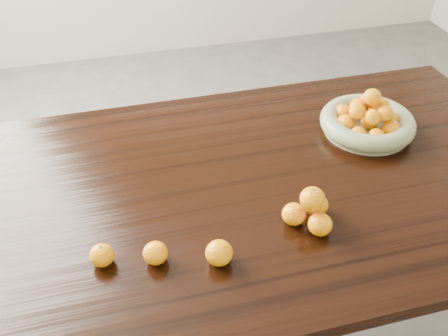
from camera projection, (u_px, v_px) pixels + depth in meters
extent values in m
cube|color=black|center=(218.00, 192.00, 1.41)|extent=(2.00, 1.00, 0.04)
cube|color=black|center=(403.00, 158.00, 2.15)|extent=(0.08, 0.08, 0.71)
cylinder|color=gray|center=(366.00, 130.00, 1.61)|extent=(0.27, 0.27, 0.01)
torus|color=gray|center=(367.00, 122.00, 1.59)|extent=(0.30, 0.30, 0.06)
ellipsoid|color=orange|center=(391.00, 120.00, 1.59)|extent=(0.05, 0.05, 0.05)
ellipsoid|color=orange|center=(377.00, 110.00, 1.64)|extent=(0.06, 0.06, 0.05)
ellipsoid|color=orange|center=(359.00, 109.00, 1.65)|extent=(0.05, 0.05, 0.05)
ellipsoid|color=orange|center=(343.00, 113.00, 1.62)|extent=(0.06, 0.06, 0.05)
ellipsoid|color=orange|center=(345.00, 123.00, 1.57)|extent=(0.06, 0.06, 0.05)
ellipsoid|color=orange|center=(358.00, 134.00, 1.53)|extent=(0.05, 0.05, 0.05)
ellipsoid|color=orange|center=(376.00, 136.00, 1.52)|extent=(0.05, 0.05, 0.05)
ellipsoid|color=orange|center=(391.00, 129.00, 1.55)|extent=(0.06, 0.06, 0.05)
ellipsoid|color=orange|center=(369.00, 122.00, 1.58)|extent=(0.05, 0.05, 0.05)
ellipsoid|color=orange|center=(380.00, 106.00, 1.58)|extent=(0.06, 0.06, 0.05)
ellipsoid|color=orange|center=(368.00, 100.00, 1.60)|extent=(0.05, 0.05, 0.05)
ellipsoid|color=orange|center=(358.00, 106.00, 1.58)|extent=(0.05, 0.05, 0.05)
ellipsoid|color=orange|center=(357.00, 111.00, 1.54)|extent=(0.05, 0.05, 0.05)
ellipsoid|color=orange|center=(373.00, 117.00, 1.53)|extent=(0.05, 0.05, 0.05)
ellipsoid|color=orange|center=(385.00, 113.00, 1.53)|extent=(0.05, 0.05, 0.05)
ellipsoid|color=orange|center=(372.00, 97.00, 1.54)|extent=(0.06, 0.06, 0.05)
ellipsoid|color=orange|center=(320.00, 224.00, 1.24)|extent=(0.06, 0.06, 0.06)
ellipsoid|color=orange|center=(316.00, 205.00, 1.29)|extent=(0.06, 0.06, 0.06)
ellipsoid|color=orange|center=(294.00, 214.00, 1.27)|extent=(0.06, 0.06, 0.06)
ellipsoid|color=orange|center=(312.00, 199.00, 1.23)|extent=(0.06, 0.06, 0.06)
ellipsoid|color=orange|center=(102.00, 255.00, 1.16)|extent=(0.06, 0.06, 0.05)
ellipsoid|color=orange|center=(155.00, 253.00, 1.17)|extent=(0.06, 0.06, 0.06)
ellipsoid|color=orange|center=(219.00, 253.00, 1.16)|extent=(0.07, 0.07, 0.06)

